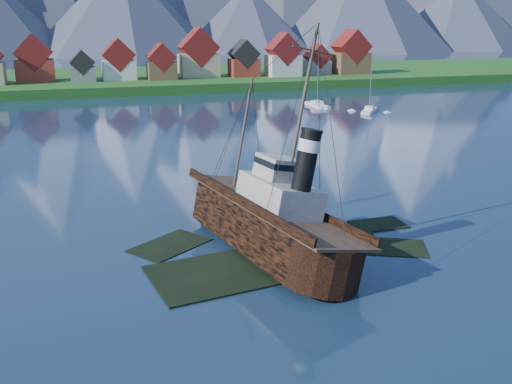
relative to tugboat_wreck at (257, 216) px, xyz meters
name	(u,v)px	position (x,y,z in m)	size (l,w,h in m)	color
ground	(270,257)	(0.03, -3.96, -3.03)	(1400.00, 1400.00, 0.00)	#162A3F
shoal	(279,250)	(1.81, -1.81, -3.37)	(31.71, 21.24, 1.14)	black
shore_bank	(122,83)	(0.03, 166.04, -3.03)	(600.00, 80.00, 3.20)	#1E4E16
seawall	(133,96)	(0.03, 128.04, -3.03)	(600.00, 2.50, 2.00)	#3F3D38
town	(20,64)	(-33.09, 148.22, 5.96)	(250.96, 16.69, 17.30)	maroon
tugboat_wreck	(257,216)	(0.00, 0.00, 0.00)	(7.06, 30.41, 24.10)	black
sailboat_d	(369,111)	(54.39, 76.42, -2.74)	(7.70, 8.64, 12.67)	white
sailboat_e	(317,106)	(45.56, 89.40, -2.74)	(2.99, 11.41, 13.19)	white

